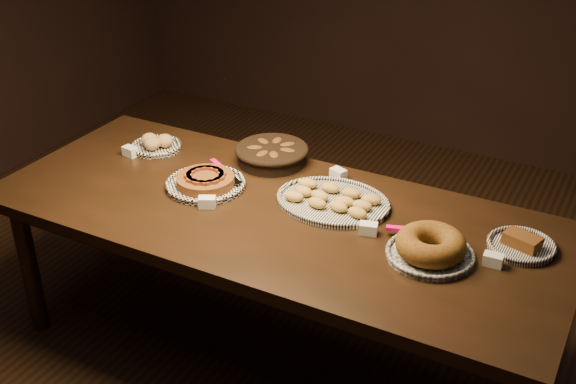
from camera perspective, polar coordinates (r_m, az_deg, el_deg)
The scene contains 9 objects.
ground at distance 3.40m, azimuth -0.98°, elevation -12.43°, with size 5.00×5.00×0.00m, color black.
buffet_table at distance 3.00m, azimuth -1.09°, elevation -2.65°, with size 2.40×1.00×0.75m.
apple_tart_plate at distance 3.14m, azimuth -6.52°, elevation 0.80°, with size 0.35×0.37×0.07m.
madeleine_platter at distance 3.00m, azimuth 3.56°, elevation -0.66°, with size 0.48×0.39×0.05m.
bundt_cake_plate at distance 2.69m, azimuth 11.18°, elevation -4.31°, with size 0.38×0.35×0.10m.
croissant_basket at distance 3.33m, azimuth -1.29°, elevation 3.12°, with size 0.38×0.38×0.09m.
bread_roll_plate at distance 3.52m, azimuth -10.40°, elevation 3.73°, with size 0.24×0.24×0.08m.
loaf_plate at distance 2.84m, azimuth 17.96°, elevation -3.96°, with size 0.25×0.25×0.06m.
tent_cards at distance 2.99m, azimuth 0.75°, elevation -0.60°, with size 1.81×0.56×0.04m.
Camera 1 is at (1.26, -2.23, 2.24)m, focal length 45.00 mm.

